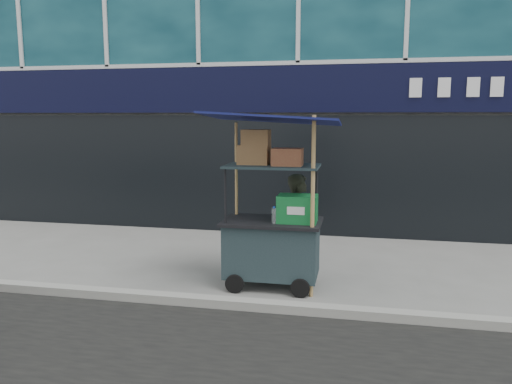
# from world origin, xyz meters

# --- Properties ---
(ground) EXTENTS (80.00, 80.00, 0.00)m
(ground) POSITION_xyz_m (0.00, 0.00, 0.00)
(ground) COLOR slate
(ground) RESTS_ON ground
(curb) EXTENTS (80.00, 0.18, 0.12)m
(curb) POSITION_xyz_m (0.00, -0.20, 0.06)
(curb) COLOR gray
(curb) RESTS_ON ground
(vendor_cart) EXTENTS (1.82, 1.28, 2.45)m
(vendor_cart) POSITION_xyz_m (0.07, 0.72, 0.86)
(vendor_cart) COLOR #1A2B2D
(vendor_cart) RESTS_ON ground
(vendor_man) EXTENTS (0.49, 0.64, 1.55)m
(vendor_man) POSITION_xyz_m (0.39, 1.16, 0.78)
(vendor_man) COLOR black
(vendor_man) RESTS_ON ground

